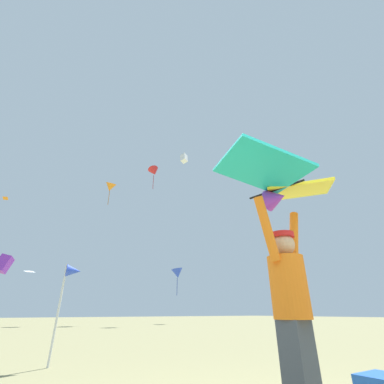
% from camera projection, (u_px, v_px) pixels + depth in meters
% --- Properties ---
extents(kite_flyer_person, '(0.81, 0.40, 1.92)m').
position_uv_depth(kite_flyer_person, '(291.00, 305.00, 2.44)').
color(kite_flyer_person, '#424751').
rests_on(kite_flyer_person, ground).
extents(held_stunt_kite, '(1.74, 1.05, 0.40)m').
position_uv_depth(held_stunt_kite, '(281.00, 185.00, 2.88)').
color(held_stunt_kite, black).
extents(distant_kite_white_far_center, '(0.88, 1.02, 1.17)m').
position_uv_depth(distant_kite_white_far_center, '(184.00, 158.00, 29.78)').
color(distant_kite_white_far_center, white).
extents(distant_kite_orange_overhead_distant, '(0.67, 0.62, 0.35)m').
position_uv_depth(distant_kite_orange_overhead_distant, '(5.00, 198.00, 29.87)').
color(distant_kite_orange_overhead_distant, orange).
extents(distant_kite_blue_mid_left, '(1.30, 1.23, 2.38)m').
position_uv_depth(distant_kite_blue_mid_left, '(177.00, 273.00, 24.37)').
color(distant_kite_blue_mid_left, blue).
extents(distant_kite_orange_high_left, '(1.17, 1.35, 2.53)m').
position_uv_depth(distant_kite_orange_high_left, '(110.00, 187.00, 27.38)').
color(distant_kite_orange_high_left, orange).
extents(distant_kite_red_high_right, '(1.60, 1.72, 2.75)m').
position_uv_depth(distant_kite_red_high_right, '(154.00, 172.00, 29.96)').
color(distant_kite_red_high_right, red).
extents(distant_kite_purple_low_right, '(1.23, 1.10, 1.41)m').
position_uv_depth(distant_kite_purple_low_right, '(4.00, 264.00, 19.06)').
color(distant_kite_purple_low_right, purple).
extents(distant_kite_white_low_left, '(1.15, 1.14, 0.35)m').
position_uv_depth(distant_kite_white_low_left, '(30.00, 271.00, 24.90)').
color(distant_kite_white_low_left, white).
extents(marker_flag, '(0.30, 0.24, 1.76)m').
position_uv_depth(marker_flag, '(71.00, 277.00, 5.29)').
color(marker_flag, silver).
rests_on(marker_flag, ground).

